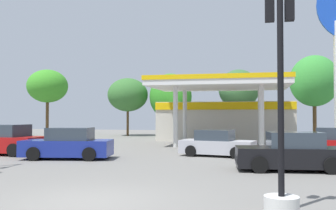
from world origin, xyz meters
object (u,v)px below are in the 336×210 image
car_1 (3,141)px  tree_0 (48,86)px  tree_1 (128,95)px  tree_2 (171,97)px  traffic_signal_0 (281,141)px  tree_3 (239,89)px  car_0 (68,145)px  car_5 (335,144)px  tree_4 (314,81)px  car_2 (217,144)px  car_3 (291,153)px

car_1 → tree_0: (-7.79, 18.27, 4.50)m
tree_0 → tree_1: size_ratio=1.16×
car_1 → tree_2: size_ratio=0.73×
traffic_signal_0 → tree_3: bearing=93.4°
traffic_signal_0 → tree_1: bearing=114.3°
tree_2 → tree_3: 6.95m
tree_2 → tree_1: bearing=-178.8°
car_0 → traffic_signal_0: size_ratio=0.91×
car_5 → tree_1: bearing=134.4°
tree_3 → tree_4: (6.83, -2.37, 0.50)m
car_0 → tree_0: tree_0 is taller
tree_2 → tree_0: bearing=-173.9°
car_2 → tree_2: (-6.28, 18.05, 3.44)m
tree_0 → tree_4: size_ratio=0.92×
tree_1 → tree_2: size_ratio=0.94×
car_1 → tree_0: tree_0 is taller
car_3 → tree_3: 23.84m
tree_1 → tree_4: size_ratio=0.80×
car_0 → tree_2: bearing=87.7°
tree_0 → tree_1: bearing=8.7°
tree_2 → car_5: bearing=-54.6°
car_3 → car_5: car_5 is taller
traffic_signal_0 → tree_0: size_ratio=0.71×
traffic_signal_0 → tree_1: (-13.28, 29.36, 2.72)m
car_0 → tree_3: bearing=70.2°
car_0 → car_2: 7.68m
tree_4 → car_1: bearing=-136.7°
car_2 → tree_2: size_ratio=0.64×
car_2 → traffic_signal_0: traffic_signal_0 is taller
car_1 → tree_3: (12.21, 20.30, 4.02)m
tree_1 → tree_3: bearing=3.6°
car_0 → car_5: 13.61m
car_2 → tree_3: size_ratio=0.61×
tree_0 → tree_4: bearing=-0.7°
tree_1 → tree_3: 11.50m
car_0 → tree_1: size_ratio=0.75×
car_2 → tree_0: (-19.41, 16.65, 4.62)m
tree_4 → car_0: bearing=-127.2°
car_2 → car_1: bearing=-172.0°
tree_3 → tree_1: bearing=-176.4°
car_2 → traffic_signal_0: size_ratio=0.83×
car_1 → tree_4: bearing=43.3°
tree_1 → tree_0: bearing=-171.3°
tree_1 → tree_4: tree_4 is taller
car_3 → traffic_signal_0: (-0.89, -6.75, 0.90)m
traffic_signal_0 → tree_3: (-1.81, 30.08, 3.18)m
car_1 → car_5: (17.60, 2.39, -0.05)m
tree_3 → car_5: bearing=-73.3°
car_5 → tree_0: size_ratio=0.64×
tree_3 → car_0: bearing=-109.8°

